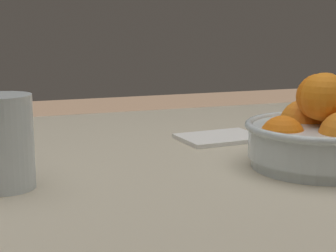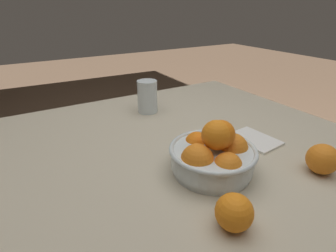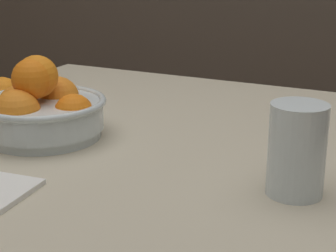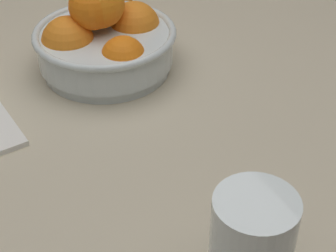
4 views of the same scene
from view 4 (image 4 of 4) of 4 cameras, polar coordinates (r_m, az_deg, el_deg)
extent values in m
cube|color=#B7AD93|center=(0.80, -2.39, -1.29)|extent=(1.06, 1.17, 0.03)
cylinder|color=#936B47|center=(1.58, 7.68, 2.83)|extent=(0.05, 0.05, 0.74)
cylinder|color=silver|center=(0.93, -6.23, 6.23)|extent=(0.21, 0.21, 0.02)
cylinder|color=silver|center=(0.92, -6.36, 8.01)|extent=(0.22, 0.22, 0.05)
torus|color=silver|center=(0.90, -6.47, 9.38)|extent=(0.23, 0.23, 0.01)
sphere|color=orange|center=(0.86, -4.55, 6.81)|extent=(0.07, 0.07, 0.07)
sphere|color=orange|center=(0.94, -3.40, 10.03)|extent=(0.08, 0.08, 0.08)
sphere|color=orange|center=(0.97, -7.57, 10.28)|extent=(0.07, 0.07, 0.07)
sphere|color=orange|center=(0.90, -10.11, 8.35)|extent=(0.08, 0.08, 0.08)
sphere|color=orange|center=(0.89, -6.90, 12.24)|extent=(0.08, 0.08, 0.08)
sphere|color=orange|center=(0.89, -7.70, 11.96)|extent=(0.07, 0.07, 0.07)
cylinder|color=silver|center=(0.56, 8.39, -12.43)|extent=(0.08, 0.08, 0.13)
camera|label=1|loc=(1.08, 48.28, 12.00)|focal=60.00mm
camera|label=2|loc=(1.38, 2.18, 34.08)|focal=28.00mm
camera|label=3|loc=(0.53, -91.02, -21.71)|focal=60.00mm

